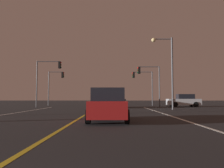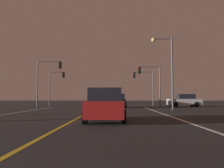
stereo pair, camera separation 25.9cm
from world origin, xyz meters
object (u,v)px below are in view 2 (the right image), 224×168
traffic_light_near_left (49,73)px  traffic_light_far_right (143,80)px  car_lead_same_lane (106,105)px  traffic_light_near_right (149,77)px  street_lamp_right_far (167,63)px  car_crossing_side (185,101)px  traffic_light_far_left (57,81)px  car_ahead_far (118,101)px

traffic_light_near_left → traffic_light_far_right: 14.00m
car_lead_same_lane → traffic_light_near_right: 18.62m
traffic_light_near_left → traffic_light_far_right: traffic_light_near_left is taller
street_lamp_right_far → traffic_light_near_left: bearing=-23.1°
car_lead_same_lane → car_crossing_side: 21.49m
traffic_light_far_right → traffic_light_far_left: size_ratio=1.00×
car_ahead_far → car_lead_same_lane: bearing=177.3°
car_lead_same_lane → traffic_light_far_right: traffic_light_far_right is taller
traffic_light_far_left → car_lead_same_lane: bearing=-69.8°
traffic_light_far_left → traffic_light_near_left: bearing=-86.5°
car_ahead_far → street_lamp_right_far: (5.05, -4.55, 3.97)m
car_crossing_side → traffic_light_near_left: traffic_light_near_left is taller
traffic_light_near_right → car_lead_same_lane: bearing=74.8°
traffic_light_near_left → car_ahead_far: bearing=-9.0°
car_lead_same_lane → traffic_light_near_right: bearing=-15.2°
traffic_light_far_left → car_ahead_far: bearing=-36.7°
traffic_light_near_left → traffic_light_far_right: (12.86, 5.50, -0.53)m
car_crossing_side → street_lamp_right_far: 9.27m
traffic_light_near_left → traffic_light_far_left: bearing=93.5°
car_crossing_side → traffic_light_far_left: size_ratio=0.83×
car_lead_same_lane → street_lamp_right_far: street_lamp_right_far is taller
traffic_light_far_right → car_lead_same_lane: bearing=78.6°
car_ahead_far → traffic_light_far_left: size_ratio=0.83×
traffic_light_near_left → traffic_light_near_right: bearing=0.0°
car_lead_same_lane → street_lamp_right_far: size_ratio=0.58×
traffic_light_far_right → street_lamp_right_far: (1.14, -11.47, 0.92)m
street_lamp_right_far → traffic_light_far_right: bearing=-84.3°
car_crossing_side → traffic_light_far_right: size_ratio=0.83×
car_lead_same_lane → traffic_light_near_left: (-8.19, 17.73, 3.58)m
traffic_light_near_left → traffic_light_far_right: bearing=23.1°
car_ahead_far → street_lamp_right_far: 7.87m
car_lead_same_lane → car_ahead_far: (0.77, 16.31, 0.00)m
car_ahead_far → traffic_light_near_left: (-8.96, 1.42, 3.58)m
traffic_light_far_right → traffic_light_far_left: traffic_light_far_left is taller
traffic_light_far_right → street_lamp_right_far: street_lamp_right_far is taller
traffic_light_far_right → street_lamp_right_far: size_ratio=0.70×
car_crossing_side → traffic_light_near_right: traffic_light_near_right is taller
traffic_light_far_right → traffic_light_far_left: bearing=-0.0°
car_lead_same_lane → traffic_light_far_left: size_ratio=0.83×
traffic_light_near_right → traffic_light_far_left: size_ratio=1.01×
traffic_light_near_right → traffic_light_near_left: bearing=0.0°
car_ahead_far → traffic_light_near_left: traffic_light_near_left is taller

